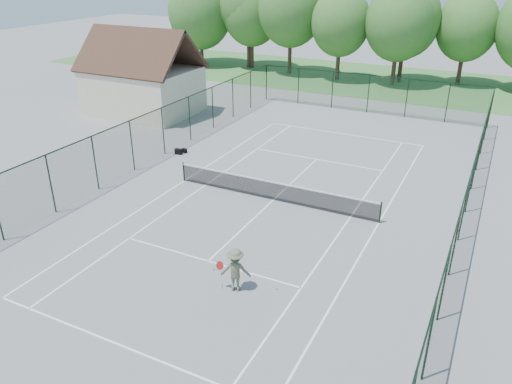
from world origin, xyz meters
TOP-DOWN VIEW (x-y plane):
  - ground at (0.00, 0.00)m, footprint 140.00×140.00m
  - grass_far at (0.00, 30.00)m, footprint 80.00×16.00m
  - court_lines at (0.00, 0.00)m, footprint 11.05×23.85m
  - tennis_net at (0.00, 0.00)m, footprint 11.08×0.08m
  - fence_enclosure at (0.00, 0.00)m, footprint 18.05×36.05m
  - utility_building at (-16.00, 10.00)m, footprint 8.60×6.27m
  - tree_line_far at (0.00, 30.00)m, footprint 39.40×6.40m
  - sports_bag_a at (-8.18, 3.33)m, footprint 0.46×0.30m
  - sports_bag_b at (-7.99, 3.72)m, footprint 0.39×0.30m
  - tennis_player at (1.94, -7.57)m, footprint 2.05×0.99m

SIDE VIEW (x-z plane):
  - ground at x=0.00m, z-range 0.00..0.00m
  - court_lines at x=0.00m, z-range 0.00..0.01m
  - grass_far at x=0.00m, z-range 0.00..0.01m
  - sports_bag_b at x=-7.99m, z-range 0.00..0.27m
  - sports_bag_a at x=-8.18m, z-range 0.00..0.35m
  - tennis_net at x=0.00m, z-range 0.03..1.13m
  - tennis_player at x=1.94m, z-range 0.00..1.74m
  - fence_enclosure at x=0.00m, z-range 0.05..3.07m
  - utility_building at x=-16.00m, z-range -0.20..6.44m
  - tree_line_far at x=0.00m, z-range 1.14..10.84m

